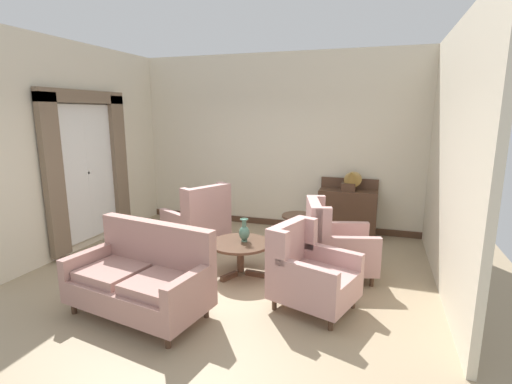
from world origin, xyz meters
name	(u,v)px	position (x,y,z in m)	size (l,w,h in m)	color
ground	(222,282)	(0.00, 0.00, 0.00)	(7.74, 7.74, 0.00)	#9E896B
wall_back	(277,142)	(0.00, 2.76, 1.64)	(5.63, 0.08, 3.28)	beige
wall_left	(87,147)	(-2.74, 0.83, 1.64)	(0.08, 3.87, 3.28)	beige
wall_right	(452,159)	(2.74, 0.83, 1.64)	(0.08, 3.87, 3.28)	beige
baseboard_back	(275,222)	(0.00, 2.71, 0.06)	(5.47, 0.03, 0.12)	#4C3323
window_with_curtains	(88,163)	(-2.64, 0.71, 1.39)	(0.12, 1.81, 2.47)	silver
coffee_table	(241,248)	(0.15, 0.32, 0.37)	(0.84, 0.84, 0.46)	#4C3323
porcelain_vase	(244,232)	(0.19, 0.37, 0.60)	(0.15, 0.15, 0.32)	#4C7A66
settee	(142,279)	(-0.52, -1.00, 0.41)	(1.66, 1.04, 0.99)	tan
armchair_far_left	(334,245)	(1.38, 0.66, 0.44)	(1.06, 0.97, 1.05)	tan
armchair_back_corner	(199,222)	(-0.86, 1.10, 0.44)	(1.16, 1.13, 1.07)	tan
armchair_beside_settee	(309,273)	(1.21, -0.29, 0.42)	(1.05, 0.97, 0.96)	tan
side_table	(299,231)	(0.77, 1.25, 0.40)	(0.53, 0.53, 0.66)	#4C3323
sideboard	(347,210)	(1.40, 2.47, 0.48)	(1.01, 0.40, 1.04)	#4C3323
gramophone	(351,178)	(1.45, 2.38, 1.08)	(0.35, 0.42, 0.49)	#4C3323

